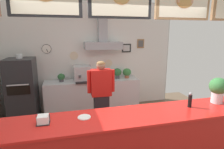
% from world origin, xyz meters
% --- Properties ---
extents(back_wall_assembly, '(4.78, 2.99, 3.00)m').
position_xyz_m(back_wall_assembly, '(0.02, 2.58, 1.60)').
color(back_wall_assembly, '#9E9E99').
rests_on(back_wall_assembly, ground_plane).
extents(back_prep_counter, '(2.54, 0.54, 0.90)m').
position_xyz_m(back_prep_counter, '(-0.04, 2.36, 0.44)').
color(back_prep_counter, silver).
rests_on(back_prep_counter, ground_plane).
extents(pizza_oven, '(0.63, 0.73, 1.68)m').
position_xyz_m(pizza_oven, '(-1.76, 2.15, 0.79)').
color(pizza_oven, '#232326').
rests_on(pizza_oven, ground_plane).
extents(shop_worker, '(0.56, 0.23, 1.61)m').
position_xyz_m(shop_worker, '(-0.05, 1.06, 0.87)').
color(shop_worker, '#232328').
rests_on(shop_worker, ground_plane).
extents(espresso_machine, '(0.45, 0.51, 0.40)m').
position_xyz_m(espresso_machine, '(-0.30, 2.34, 1.10)').
color(espresso_machine, '#B7BABF').
rests_on(espresso_machine, back_prep_counter).
extents(potted_oregano, '(0.19, 0.19, 0.24)m').
position_xyz_m(potted_oregano, '(0.13, 2.39, 1.04)').
color(potted_oregano, beige).
rests_on(potted_oregano, back_prep_counter).
extents(potted_thyme, '(0.24, 0.24, 0.29)m').
position_xyz_m(potted_thyme, '(0.67, 2.39, 1.07)').
color(potted_thyme, '#4C4C51').
rests_on(potted_thyme, back_prep_counter).
extents(potted_rosemary, '(0.18, 0.18, 0.22)m').
position_xyz_m(potted_rosemary, '(-0.85, 2.39, 1.02)').
color(potted_rosemary, '#4C4C51').
rests_on(potted_rosemary, back_prep_counter).
extents(potted_basil, '(0.24, 0.24, 0.27)m').
position_xyz_m(potted_basil, '(0.95, 2.39, 1.06)').
color(potted_basil, '#9E563D').
rests_on(potted_basil, back_prep_counter).
extents(napkin_holder, '(0.16, 0.15, 0.11)m').
position_xyz_m(napkin_holder, '(-1.01, -0.31, 1.14)').
color(napkin_holder, '#262628').
rests_on(napkin_holder, service_counter).
extents(pepper_grinder, '(0.05, 0.05, 0.22)m').
position_xyz_m(pepper_grinder, '(1.01, -0.29, 1.20)').
color(pepper_grinder, black).
rests_on(pepper_grinder, service_counter).
extents(condiment_plate, '(0.17, 0.17, 0.01)m').
position_xyz_m(condiment_plate, '(-0.52, -0.27, 1.10)').
color(condiment_plate, white).
rests_on(condiment_plate, service_counter).
extents(basil_vase, '(0.26, 0.26, 0.40)m').
position_xyz_m(basil_vase, '(1.53, -0.24, 1.31)').
color(basil_vase, silver).
rests_on(basil_vase, service_counter).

